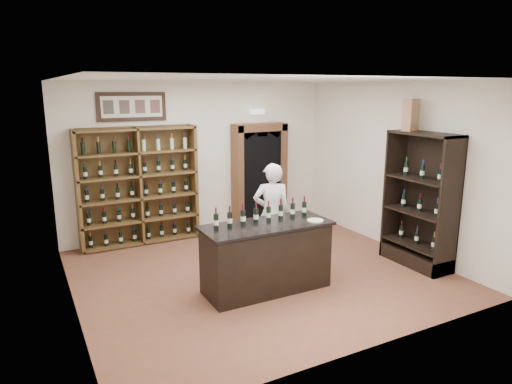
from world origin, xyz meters
The scene contains 22 objects.
floor centered at (0.00, 0.00, 0.00)m, with size 5.50×5.50×0.00m, color brown.
ceiling centered at (0.00, 0.00, 3.00)m, with size 5.50×5.50×0.00m, color white.
wall_back centered at (0.00, 2.50, 1.50)m, with size 5.50×0.04×3.00m, color white.
wall_left centered at (-2.75, 0.00, 1.50)m, with size 0.04×5.00×3.00m, color white.
wall_right centered at (2.75, 0.00, 1.50)m, with size 0.04×5.00×3.00m, color white.
wine_shelf centered at (-1.30, 2.33, 1.10)m, with size 2.20×0.38×2.20m.
framed_picture centered at (-1.30, 2.47, 2.55)m, with size 1.25×0.04×0.52m, color black.
arched_doorway centered at (1.25, 2.33, 1.14)m, with size 1.17×0.35×2.17m.
emergency_light centered at (1.25, 2.42, 2.40)m, with size 0.30×0.10×0.10m, color white.
tasting_counter centered at (-0.20, -0.60, 0.49)m, with size 1.88×0.78×1.00m.
counter_bottle_0 centered at (-0.92, -0.48, 1.11)m, with size 0.07×0.07×0.30m.
counter_bottle_1 centered at (-0.71, -0.48, 1.11)m, with size 0.07×0.07×0.30m.
counter_bottle_2 centered at (-0.51, -0.48, 1.11)m, with size 0.07×0.07×0.30m.
counter_bottle_3 centered at (-0.30, -0.48, 1.11)m, with size 0.07×0.07×0.30m.
counter_bottle_4 centered at (-0.10, -0.48, 1.11)m, with size 0.07×0.07×0.30m.
counter_bottle_5 centered at (0.11, -0.48, 1.11)m, with size 0.07×0.07×0.30m.
counter_bottle_6 centered at (0.31, -0.48, 1.11)m, with size 0.07×0.07×0.30m.
counter_bottle_7 centered at (0.52, -0.48, 1.11)m, with size 0.07×0.07×0.30m.
side_cabinet centered at (2.52, -0.90, 0.75)m, with size 0.48×1.20×2.20m.
shopkeeper centered at (0.41, 0.32, 0.85)m, with size 0.62×0.41×1.69m, color silver.
plate centered at (0.49, -0.81, 1.01)m, with size 0.23×0.23×0.02m, color beige.
wine_crate centered at (2.50, -0.55, 2.46)m, with size 0.36×0.15×0.51m, color tan.
Camera 1 is at (-3.22, -6.02, 2.89)m, focal length 32.00 mm.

